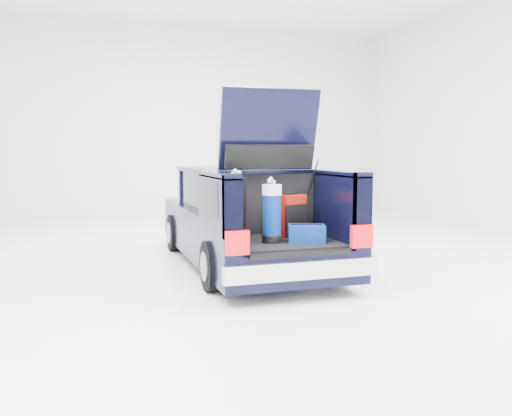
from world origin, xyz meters
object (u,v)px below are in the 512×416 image
object	(u,v)px
car	(244,219)
black_golf_bag	(236,208)
blue_duffel	(306,233)
blue_golf_bag	(272,213)
red_suitcase	(291,216)

from	to	relation	value
car	black_golf_bag	world-z (taller)	car
black_golf_bag	blue_duffel	xyz separation A→B (m)	(0.76, -0.40, -0.28)
car	blue_golf_bag	xyz separation A→B (m)	(-0.15, -1.68, 0.28)
black_golf_bag	blue_golf_bag	bearing A→B (deg)	-41.58
car	red_suitcase	xyz separation A→B (m)	(0.26, -1.29, 0.19)
red_suitcase	black_golf_bag	world-z (taller)	black_golf_bag
red_suitcase	blue_duffel	size ratio (longest dim) A/B	1.11
car	red_suitcase	size ratio (longest dim) A/B	8.27
blue_golf_bag	blue_duffel	xyz separation A→B (m)	(0.41, -0.10, -0.25)
red_suitcase	blue_duffel	distance (m)	0.51
black_golf_bag	red_suitcase	bearing A→B (deg)	5.46
red_suitcase	blue_golf_bag	world-z (taller)	blue_golf_bag
car	blue_duffel	xyz separation A→B (m)	(0.26, -1.78, 0.03)
car	blue_duffel	world-z (taller)	car
blue_duffel	red_suitcase	bearing A→B (deg)	108.96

